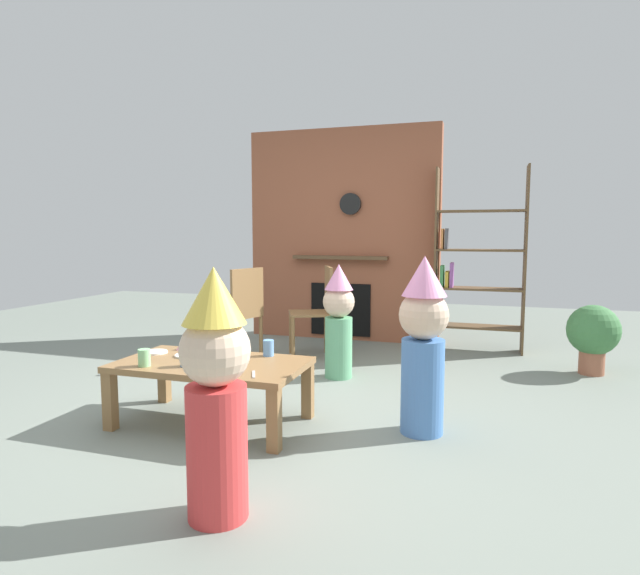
{
  "coord_description": "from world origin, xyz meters",
  "views": [
    {
      "loc": [
        1.32,
        -3.28,
        1.23
      ],
      "look_at": [
        0.15,
        0.4,
        0.83
      ],
      "focal_mm": 29.55,
      "sensor_mm": 36.0,
      "label": 1
    }
  ],
  "objects_px": {
    "coffee_table": "(211,370)",
    "child_with_cone_hat": "(216,387)",
    "paper_plate_rear": "(189,355)",
    "dining_chair_left": "(241,309)",
    "potted_plant_tall": "(593,333)",
    "child_by_the_chairs": "(339,318)",
    "birthday_cake_slice": "(183,345)",
    "paper_cup_near_right": "(186,358)",
    "bookshelf": "(473,267)",
    "paper_cup_far_left": "(268,348)",
    "paper_cup_near_left": "(144,358)",
    "paper_cup_center": "(223,362)",
    "dining_chair_middle": "(319,306)",
    "paper_plate_front": "(155,352)",
    "child_in_pink": "(423,341)"
  },
  "relations": [
    {
      "from": "coffee_table",
      "to": "child_with_cone_hat",
      "type": "xyz_separation_m",
      "value": [
        0.58,
        -1.0,
        0.23
      ]
    },
    {
      "from": "paper_plate_rear",
      "to": "dining_chair_left",
      "type": "height_order",
      "value": "dining_chair_left"
    },
    {
      "from": "potted_plant_tall",
      "to": "child_by_the_chairs",
      "type": "bearing_deg",
      "value": -159.67
    },
    {
      "from": "birthday_cake_slice",
      "to": "potted_plant_tall",
      "type": "relative_size",
      "value": 0.16
    },
    {
      "from": "paper_cup_near_right",
      "to": "dining_chair_left",
      "type": "relative_size",
      "value": 0.12
    },
    {
      "from": "child_with_cone_hat",
      "to": "bookshelf",
      "type": "bearing_deg",
      "value": -44.6
    },
    {
      "from": "paper_cup_far_left",
      "to": "paper_cup_near_left",
      "type": "bearing_deg",
      "value": -142.16
    },
    {
      "from": "child_with_cone_hat",
      "to": "dining_chair_left",
      "type": "bearing_deg",
      "value": -6.34
    },
    {
      "from": "birthday_cake_slice",
      "to": "child_with_cone_hat",
      "type": "xyz_separation_m",
      "value": [
        0.94,
        -1.24,
        0.14
      ]
    },
    {
      "from": "paper_cup_far_left",
      "to": "birthday_cake_slice",
      "type": "distance_m",
      "value": 0.65
    },
    {
      "from": "paper_cup_center",
      "to": "dining_chair_middle",
      "type": "relative_size",
      "value": 0.12
    },
    {
      "from": "paper_plate_rear",
      "to": "birthday_cake_slice",
      "type": "distance_m",
      "value": 0.22
    },
    {
      "from": "birthday_cake_slice",
      "to": "dining_chair_middle",
      "type": "bearing_deg",
      "value": 74.8
    },
    {
      "from": "paper_cup_near_right",
      "to": "potted_plant_tall",
      "type": "distance_m",
      "value": 3.46
    },
    {
      "from": "coffee_table",
      "to": "paper_cup_center",
      "type": "height_order",
      "value": "paper_cup_center"
    },
    {
      "from": "paper_cup_far_left",
      "to": "dining_chair_left",
      "type": "bearing_deg",
      "value": 123.07
    },
    {
      "from": "paper_cup_far_left",
      "to": "paper_plate_rear",
      "type": "xyz_separation_m",
      "value": [
        -0.51,
        -0.17,
        -0.05
      ]
    },
    {
      "from": "paper_cup_near_right",
      "to": "coffee_table",
      "type": "bearing_deg",
      "value": 60.5
    },
    {
      "from": "child_with_cone_hat",
      "to": "potted_plant_tall",
      "type": "relative_size",
      "value": 1.79
    },
    {
      "from": "paper_cup_center",
      "to": "dining_chair_middle",
      "type": "xyz_separation_m",
      "value": [
        -0.07,
        2.13,
        0.05
      ]
    },
    {
      "from": "coffee_table",
      "to": "paper_plate_front",
      "type": "height_order",
      "value": "paper_plate_front"
    },
    {
      "from": "paper_cup_near_left",
      "to": "child_by_the_chairs",
      "type": "height_order",
      "value": "child_by_the_chairs"
    },
    {
      "from": "paper_plate_rear",
      "to": "potted_plant_tall",
      "type": "distance_m",
      "value": 3.42
    },
    {
      "from": "paper_cup_near_right",
      "to": "child_by_the_chairs",
      "type": "bearing_deg",
      "value": 68.51
    },
    {
      "from": "paper_plate_rear",
      "to": "birthday_cake_slice",
      "type": "height_order",
      "value": "birthday_cake_slice"
    },
    {
      "from": "child_by_the_chairs",
      "to": "paper_plate_front",
      "type": "bearing_deg",
      "value": -18.6
    },
    {
      "from": "paper_cup_near_left",
      "to": "child_with_cone_hat",
      "type": "bearing_deg",
      "value": -39.86
    },
    {
      "from": "paper_cup_near_right",
      "to": "birthday_cake_slice",
      "type": "relative_size",
      "value": 1.06
    },
    {
      "from": "child_with_cone_hat",
      "to": "dining_chair_middle",
      "type": "relative_size",
      "value": 1.21
    },
    {
      "from": "paper_cup_center",
      "to": "child_in_pink",
      "type": "relative_size",
      "value": 0.1
    },
    {
      "from": "child_with_cone_hat",
      "to": "dining_chair_middle",
      "type": "height_order",
      "value": "child_with_cone_hat"
    },
    {
      "from": "child_with_cone_hat",
      "to": "child_in_pink",
      "type": "xyz_separation_m",
      "value": [
        0.73,
        1.25,
        0.0
      ]
    },
    {
      "from": "coffee_table",
      "to": "paper_cup_far_left",
      "type": "height_order",
      "value": "paper_cup_far_left"
    },
    {
      "from": "bookshelf",
      "to": "child_in_pink",
      "type": "xyz_separation_m",
      "value": [
        -0.22,
        -2.49,
        -0.3
      ]
    },
    {
      "from": "dining_chair_left",
      "to": "bookshelf",
      "type": "bearing_deg",
      "value": -129.87
    },
    {
      "from": "child_in_pink",
      "to": "child_with_cone_hat",
      "type": "bearing_deg",
      "value": 48.84
    },
    {
      "from": "paper_plate_front",
      "to": "child_in_pink",
      "type": "distance_m",
      "value": 1.81
    },
    {
      "from": "paper_plate_rear",
      "to": "child_with_cone_hat",
      "type": "relative_size",
      "value": 0.17
    },
    {
      "from": "bookshelf",
      "to": "paper_cup_near_right",
      "type": "height_order",
      "value": "bookshelf"
    },
    {
      "from": "bookshelf",
      "to": "paper_cup_near_right",
      "type": "relative_size",
      "value": 17.9
    },
    {
      "from": "potted_plant_tall",
      "to": "paper_cup_center",
      "type": "bearing_deg",
      "value": -136.83
    },
    {
      "from": "paper_cup_near_right",
      "to": "paper_cup_near_left",
      "type": "bearing_deg",
      "value": -163.1
    },
    {
      "from": "bookshelf",
      "to": "paper_cup_center",
      "type": "distance_m",
      "value": 3.24
    },
    {
      "from": "paper_plate_front",
      "to": "child_in_pink",
      "type": "height_order",
      "value": "child_in_pink"
    },
    {
      "from": "dining_chair_left",
      "to": "potted_plant_tall",
      "type": "bearing_deg",
      "value": -150.31
    },
    {
      "from": "paper_plate_front",
      "to": "child_with_cone_hat",
      "type": "distance_m",
      "value": 1.54
    },
    {
      "from": "bookshelf",
      "to": "coffee_table",
      "type": "relative_size",
      "value": 1.59
    },
    {
      "from": "bookshelf",
      "to": "paper_plate_front",
      "type": "bearing_deg",
      "value": -127.4
    },
    {
      "from": "paper_cup_far_left",
      "to": "child_by_the_chairs",
      "type": "height_order",
      "value": "child_by_the_chairs"
    },
    {
      "from": "child_with_cone_hat",
      "to": "child_by_the_chairs",
      "type": "xyz_separation_m",
      "value": [
        -0.1,
        2.3,
        -0.07
      ]
    }
  ]
}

